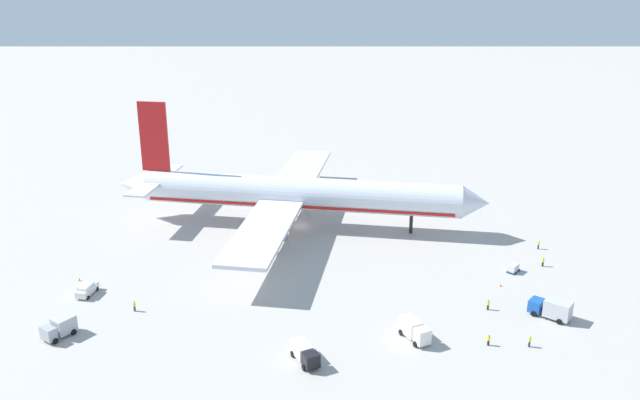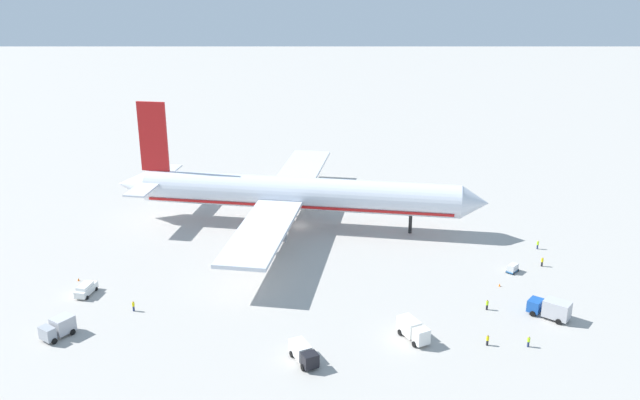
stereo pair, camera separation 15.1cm
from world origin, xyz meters
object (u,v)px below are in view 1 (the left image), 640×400
traffic_cone_0 (80,279)px  traffic_cone_1 (501,285)px  ground_worker_0 (488,305)px  airliner (294,194)px  ground_worker_3 (530,342)px  service_truck_1 (414,330)px  baggage_cart_0 (514,268)px  ground_worker_4 (539,245)px  service_truck_0 (553,308)px  service_van (87,289)px  service_truck_2 (60,327)px  ground_worker_2 (135,306)px  service_truck_3 (305,353)px  ground_worker_5 (489,340)px  ground_worker_1 (543,262)px

traffic_cone_0 → traffic_cone_1: bearing=-1.7°
ground_worker_0 → airliner: bearing=131.8°
ground_worker_3 → service_truck_1: bearing=172.6°
baggage_cart_0 → ground_worker_4: size_ratio=1.57×
service_truck_0 → service_van: bearing=174.1°
service_truck_2 → baggage_cart_0: service_truck_2 is taller
ground_worker_2 → service_truck_3: bearing=-27.6°
baggage_cart_0 → ground_worker_0: (-7.73, -13.75, 0.08)m
service_truck_1 → traffic_cone_0: 58.71m
service_van → ground_worker_2: size_ratio=2.85×
service_truck_3 → ground_worker_4: service_truck_3 is taller
airliner → service_truck_3: (3.25, -50.56, -5.75)m
service_truck_0 → ground_worker_4: size_ratio=3.65×
service_van → ground_worker_5: size_ratio=3.01×
service_van → ground_worker_5: bearing=-14.0°
baggage_cart_0 → ground_worker_5: (-10.11, -24.28, 0.04)m
ground_worker_0 → ground_worker_5: (-2.38, -10.54, -0.04)m
ground_worker_1 → ground_worker_5: 31.14m
ground_worker_2 → ground_worker_5: 54.68m
ground_worker_5 → traffic_cone_1: (6.44, 18.69, -0.57)m
service_van → traffic_cone_0: 5.98m
service_truck_1 → ground_worker_5: size_ratio=3.64×
ground_worker_0 → traffic_cone_1: size_ratio=3.17×
airliner → ground_worker_3: (35.51, -46.78, -6.25)m
airliner → ground_worker_4: airliner is taller
ground_worker_4 → service_truck_2: bearing=-158.3°
service_van → ground_worker_0: (65.42, -5.16, -0.15)m
service_truck_1 → ground_worker_1: 36.49m
ground_worker_1 → ground_worker_0: bearing=-130.3°
baggage_cart_0 → traffic_cone_1: bearing=-123.3°
baggage_cart_0 → ground_worker_2: bearing=-167.5°
service_truck_0 → traffic_cone_0: 78.79m
ground_worker_2 → airliner: bearing=56.5°
service_truck_0 → service_truck_2: (-74.40, -5.51, -0.11)m
baggage_cart_0 → ground_worker_1: (5.96, 2.38, 0.11)m
service_truck_3 → ground_worker_4: size_ratio=3.43×
service_truck_1 → ground_worker_2: (-43.17, 8.37, -0.66)m
ground_worker_1 → airliner: bearing=156.7°
ground_worker_4 → baggage_cart_0: bearing=-126.4°
service_truck_2 → baggage_cart_0: bearing=16.7°
service_van → ground_worker_4: bearing=13.1°
airliner → service_truck_1: 48.90m
service_van → ground_worker_4: size_ratio=2.82×
service_truck_1 → ground_worker_1: bearing=43.1°
service_truck_0 → traffic_cone_0: bearing=170.6°
ground_worker_0 → service_van: bearing=175.5°
service_truck_1 → ground_worker_3: bearing=-7.4°
ground_worker_0 → ground_worker_3: ground_worker_0 is taller
service_truck_1 → ground_worker_4: 43.16m
service_truck_1 → ground_worker_5: service_truck_1 is taller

